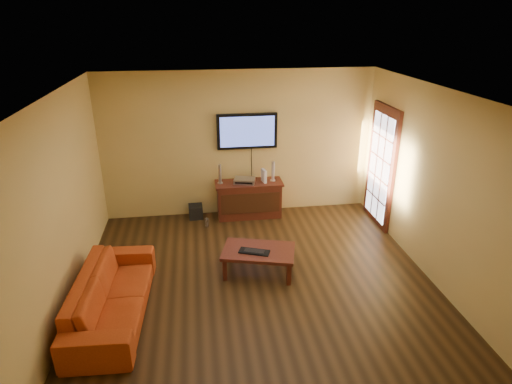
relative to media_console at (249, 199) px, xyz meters
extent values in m
plane|color=black|center=(-0.15, -2.25, -0.35)|extent=(5.00, 5.00, 0.00)
plane|color=tan|center=(-0.15, 0.25, 1.00)|extent=(5.00, 0.00, 5.00)
plane|color=tan|center=(-2.65, -2.25, 1.00)|extent=(0.00, 5.00, 5.00)
plane|color=tan|center=(2.35, -2.25, 1.00)|extent=(0.00, 5.00, 5.00)
plane|color=white|center=(-0.15, -2.25, 2.35)|extent=(5.00, 5.00, 0.00)
cube|color=#3E160E|center=(2.31, -0.55, 0.70)|extent=(0.06, 1.02, 2.22)
cube|color=white|center=(2.27, -0.55, 0.70)|extent=(0.01, 0.79, 1.89)
cube|color=#3E160E|center=(0.00, 0.01, -0.02)|extent=(1.18, 0.44, 0.65)
cube|color=black|center=(0.00, -0.22, 0.01)|extent=(1.09, 0.02, 0.39)
cube|color=#3E160E|center=(0.00, 0.01, 0.32)|extent=(1.25, 0.48, 0.04)
cube|color=black|center=(0.00, 0.20, 1.26)|extent=(1.10, 0.07, 0.65)
cube|color=#4355AE|center=(0.00, 0.16, 1.26)|extent=(0.99, 0.01, 0.55)
cube|color=#3E160E|center=(-0.11, -1.95, 0.02)|extent=(1.17, 0.88, 0.05)
cube|color=#3E160E|center=(-0.62, -2.07, -0.18)|extent=(0.06, 0.06, 0.34)
cube|color=#3E160E|center=(0.27, -2.32, -0.18)|extent=(0.06, 0.06, 0.34)
cube|color=#3E160E|center=(-0.49, -1.58, -0.18)|extent=(0.06, 0.06, 0.34)
cube|color=#3E160E|center=(0.40, -1.83, -0.18)|extent=(0.06, 0.06, 0.34)
imported|color=#AA3B12|center=(-2.09, -2.64, 0.06)|extent=(0.71, 2.09, 0.81)
cylinder|color=silver|center=(-0.53, 0.03, 0.35)|extent=(0.10, 0.10, 0.02)
cylinder|color=silver|center=(-0.53, 0.03, 0.53)|extent=(0.06, 0.06, 0.35)
cylinder|color=silver|center=(0.46, 0.02, 0.35)|extent=(0.10, 0.10, 0.02)
cylinder|color=silver|center=(0.46, 0.02, 0.54)|extent=(0.06, 0.06, 0.36)
cube|color=silver|center=(-0.08, -0.01, 0.38)|extent=(0.43, 0.36, 0.09)
cube|color=white|center=(0.28, -0.02, 0.46)|extent=(0.09, 0.18, 0.24)
cube|color=black|center=(-1.01, 0.05, -0.22)|extent=(0.27, 0.27, 0.26)
cylinder|color=white|center=(-0.82, -0.36, -0.26)|extent=(0.06, 0.06, 0.16)
sphere|color=white|center=(-0.82, -0.36, -0.18)|extent=(0.03, 0.03, 0.03)
cube|color=black|center=(-0.18, -2.01, 0.05)|extent=(0.47, 0.32, 0.02)
cube|color=black|center=(-0.18, -2.01, 0.06)|extent=(0.31, 0.21, 0.01)
camera|label=1|loc=(-0.93, -7.34, 3.25)|focal=30.00mm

